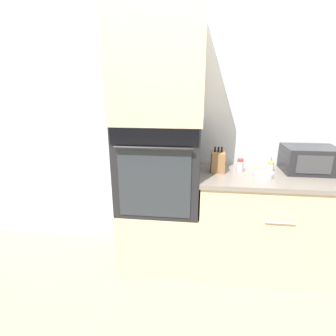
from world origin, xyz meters
TOP-DOWN VIEW (x-y plane):
  - ground_plane at (0.00, 0.00)m, footprint 12.00×12.00m
  - wall_back at (0.00, 0.63)m, footprint 8.00×0.05m
  - oven_cabinet_base at (-0.35, 0.30)m, footprint 0.70×0.60m
  - wall_oven at (-0.35, 0.30)m, footprint 0.68×0.64m
  - oven_cabinet_upper at (-0.35, 0.30)m, footprint 0.70×0.60m
  - counter_unit at (0.59, 0.30)m, footprint 1.21×0.63m
  - microwave at (0.91, 0.42)m, footprint 0.43×0.32m
  - knife_block at (0.14, 0.34)m, footprint 0.11×0.15m
  - bowl at (0.50, 0.24)m, footprint 0.15×0.15m
  - condiment_jar_near at (0.59, 0.41)m, footprint 0.06×0.06m
  - condiment_jar_mid at (0.33, 0.36)m, footprint 0.06×0.06m
  - condiment_jar_far at (0.62, 0.55)m, footprint 0.04×0.04m

SIDE VIEW (x-z plane):
  - ground_plane at x=0.00m, z-range 0.00..0.00m
  - oven_cabinet_base at x=-0.35m, z-range 0.00..0.56m
  - counter_unit at x=0.59m, z-range 0.00..0.88m
  - bowl at x=0.50m, z-range 0.88..0.92m
  - condiment_jar_near at x=0.59m, z-range 0.88..0.96m
  - condiment_jar_far at x=0.62m, z-range 0.88..0.97m
  - wall_oven at x=-0.35m, z-range 0.56..1.30m
  - condiment_jar_mid at x=0.33m, z-range 0.88..0.99m
  - knife_block at x=0.14m, z-range 0.86..1.08m
  - microwave at x=0.91m, z-range 0.88..1.10m
  - wall_back at x=0.00m, z-range 0.00..2.50m
  - oven_cabinet_upper at x=-0.35m, z-range 1.30..2.12m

